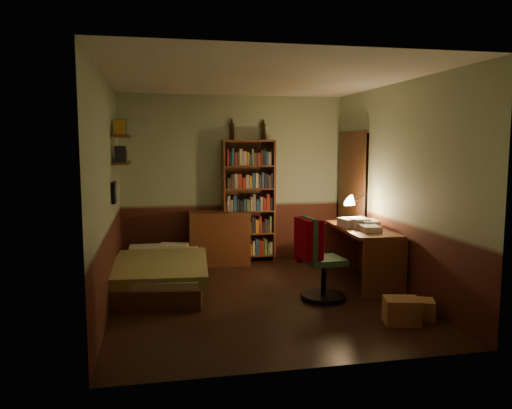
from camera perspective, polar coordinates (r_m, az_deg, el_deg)
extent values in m
cube|color=black|center=(6.17, 0.47, -10.56)|extent=(3.50, 4.00, 0.02)
cube|color=silver|center=(5.94, 0.50, 14.32)|extent=(3.50, 4.00, 0.02)
cube|color=#97AA86|center=(7.89, -2.57, 2.95)|extent=(3.50, 0.02, 2.60)
cube|color=#97AA86|center=(5.81, -16.75, 1.25)|extent=(0.02, 4.00, 2.60)
cube|color=#97AA86|center=(6.51, 15.82, 1.86)|extent=(0.02, 4.00, 2.60)
cube|color=#97AA86|center=(3.98, 6.53, -0.97)|extent=(3.50, 0.02, 2.60)
cube|color=black|center=(7.70, 11.04, 0.49)|extent=(0.06, 0.90, 2.00)
cube|color=#3E2312|center=(7.69, 10.80, 0.48)|extent=(0.02, 0.98, 2.08)
cube|color=olive|center=(6.66, -10.98, -6.50)|extent=(1.40, 2.24, 0.63)
cube|color=#5D2F19|center=(7.72, -4.21, -3.83)|extent=(0.94, 0.50, 0.82)
cube|color=#B2B2B7|center=(7.80, -2.73, -0.10)|extent=(0.29, 0.23, 0.15)
cube|color=#5D2F19|center=(7.80, -0.85, 0.36)|extent=(0.82, 0.26, 1.91)
cylinder|color=black|center=(7.81, -2.78, 8.34)|extent=(0.08, 0.08, 0.26)
cylinder|color=black|center=(7.91, 0.86, 8.30)|extent=(0.08, 0.08, 0.25)
cube|color=#5D2F19|center=(6.79, 11.97, -5.73)|extent=(0.65, 1.43, 0.75)
cube|color=silver|center=(6.76, 10.52, -2.03)|extent=(0.24, 0.30, 0.11)
cone|color=black|center=(7.08, 12.23, 0.63)|extent=(0.23, 0.23, 0.67)
cube|color=#376546|center=(6.00, 7.77, -6.15)|extent=(0.54, 0.48, 0.99)
cube|color=#A30119|center=(5.87, 5.49, 0.78)|extent=(0.33, 0.44, 0.46)
cube|color=#5D2F19|center=(6.88, -15.03, 4.64)|extent=(0.20, 0.90, 0.03)
cube|color=#5D2F19|center=(6.87, -15.12, 7.56)|extent=(0.20, 0.90, 0.03)
cube|color=black|center=(6.41, -15.90, 1.33)|extent=(0.04, 0.32, 0.26)
cube|color=#A77749|center=(5.48, 16.31, -11.59)|extent=(0.41, 0.36, 0.26)
cube|color=#A77749|center=(5.69, 18.20, -11.27)|extent=(0.36, 0.33, 0.20)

